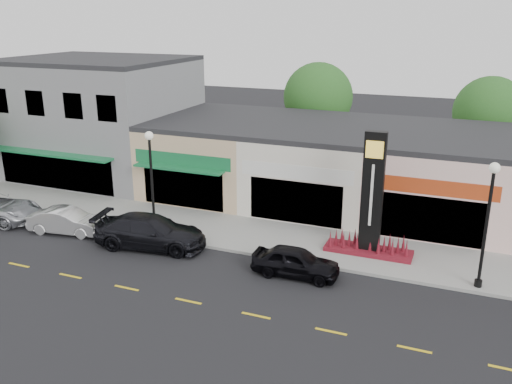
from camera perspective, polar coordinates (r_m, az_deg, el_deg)
ground at (r=24.14m, az=2.70°, el=-9.45°), size 120.00×120.00×0.00m
sidewalk at (r=27.85m, az=5.67°, el=-5.41°), size 52.00×4.30×0.15m
curb at (r=25.89m, az=4.25°, el=-7.28°), size 52.00×0.20×0.15m
building_grey_2story at (r=40.93m, az=-16.18°, el=7.60°), size 12.00×10.95×8.30m
shop_beige at (r=36.32m, az=-3.95°, el=4.17°), size 7.00×10.85×4.80m
shop_cream at (r=33.96m, az=6.78°, el=3.09°), size 7.00×10.01×4.80m
shop_pink_w at (r=32.93m, az=18.60°, el=1.76°), size 7.00×10.01×4.80m
tree_rear_west at (r=41.63m, az=6.55°, el=9.87°), size 5.20×5.20×7.83m
tree_rear_mid at (r=40.24m, az=23.36°, el=7.73°), size 4.80×4.80×7.29m
lamp_west_near at (r=28.26m, az=-10.96°, el=2.03°), size 0.44×0.44×5.47m
lamp_east_near at (r=24.03m, az=23.24°, el=-2.07°), size 0.44×0.44×5.47m
pylon_sign at (r=26.30m, az=12.01°, el=-2.03°), size 4.20×1.30×6.00m
car_white_van at (r=30.69m, az=-19.30°, el=-2.90°), size 2.06×4.27×1.35m
car_dark_sedan at (r=27.72m, az=-11.05°, el=-4.12°), size 3.12×5.93×1.64m
car_black_sedan at (r=24.45m, az=4.19°, el=-7.34°), size 1.69×3.98×1.34m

